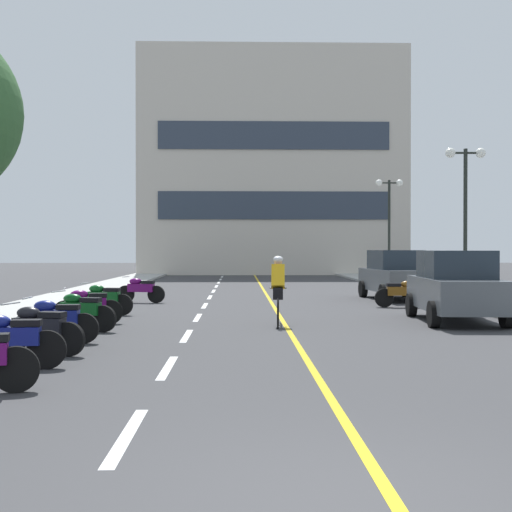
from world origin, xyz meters
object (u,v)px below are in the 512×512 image
at_px(motorcycle_3, 55,320).
at_px(street_lamp_far, 389,208).
at_px(parked_car_near, 455,286).
at_px(motorcycle_2, 38,329).
at_px(motorcycle_6, 103,298).
at_px(street_lamp_mid, 465,189).
at_px(parked_car_mid, 395,275).
at_px(motorcycle_1, 9,339).
at_px(motorcycle_4, 80,311).
at_px(motorcycle_5, 87,305).
at_px(motorcycle_7, 402,293).
at_px(cyclist_rider, 278,289).
at_px(motorcycle_8, 141,289).

bearing_deg(motorcycle_3, street_lamp_far, 63.47).
distance_m(street_lamp_far, parked_car_near, 19.73).
xyz_separation_m(motorcycle_2, motorcycle_6, (-0.33, 7.49, 0.00)).
bearing_deg(street_lamp_mid, parked_car_mid, 166.72).
relative_size(parked_car_mid, motorcycle_2, 2.58).
distance_m(street_lamp_far, motorcycle_1, 28.87).
distance_m(motorcycle_4, motorcycle_5, 1.51).
bearing_deg(motorcycle_2, motorcycle_4, 91.24).
height_order(parked_car_near, motorcycle_6, parked_car_near).
height_order(motorcycle_6, motorcycle_7, same).
bearing_deg(motorcycle_7, cyclist_rider, -128.98).
relative_size(street_lamp_mid, parked_car_mid, 1.25).
distance_m(street_lamp_far, motorcycle_7, 15.56).
bearing_deg(motorcycle_7, motorcycle_6, -164.94).
distance_m(parked_car_mid, motorcycle_4, 13.53).
height_order(motorcycle_4, motorcycle_8, same).
distance_m(motorcycle_5, motorcycle_6, 2.44).
bearing_deg(motorcycle_2, parked_car_near, 31.25).
bearing_deg(parked_car_mid, street_lamp_mid, -13.28).
distance_m(street_lamp_mid, motorcycle_3, 16.66).
bearing_deg(street_lamp_far, cyclist_rider, -109.32).
height_order(street_lamp_mid, motorcycle_1, street_lamp_mid).
height_order(motorcycle_4, motorcycle_5, same).
relative_size(parked_car_near, motorcycle_6, 2.54).
height_order(motorcycle_2, motorcycle_5, same).
xyz_separation_m(street_lamp_mid, motorcycle_3, (-11.77, -11.25, -3.56)).
height_order(motorcycle_1, motorcycle_7, same).
xyz_separation_m(parked_car_mid, motorcycle_3, (-9.36, -11.81, -0.44)).
bearing_deg(motorcycle_4, motorcycle_6, 93.60).
xyz_separation_m(motorcycle_2, cyclist_rider, (4.44, 4.67, 0.41)).
bearing_deg(motorcycle_4, parked_car_near, 11.91).
xyz_separation_m(parked_car_mid, motorcycle_1, (-9.29, -14.78, -0.44)).
bearing_deg(motorcycle_3, parked_car_near, 23.31).
bearing_deg(motorcycle_2, motorcycle_1, -91.61).
relative_size(motorcycle_1, motorcycle_7, 1.00).
xyz_separation_m(motorcycle_2, motorcycle_7, (8.68, 9.92, 0.00)).
relative_size(street_lamp_far, parked_car_mid, 1.26).
xyz_separation_m(parked_car_near, parked_car_mid, (0.24, 7.88, 0.00)).
relative_size(motorcycle_1, cyclist_rider, 0.96).
bearing_deg(motorcycle_1, motorcycle_2, 88.39).
xyz_separation_m(parked_car_near, motorcycle_7, (-0.33, 4.45, -0.44)).
height_order(street_lamp_far, motorcycle_4, street_lamp_far).
relative_size(street_lamp_far, cyclist_rider, 3.08).
relative_size(parked_car_near, cyclist_rider, 2.43).
relative_size(motorcycle_4, motorcycle_5, 0.99).
bearing_deg(parked_car_near, motorcycle_6, 167.76).
height_order(parked_car_near, motorcycle_3, parked_car_near).
xyz_separation_m(street_lamp_mid, motorcycle_1, (-11.69, -14.22, -3.56)).
relative_size(motorcycle_4, motorcycle_7, 0.98).
xyz_separation_m(motorcycle_1, motorcycle_3, (-0.08, 2.97, 0.00)).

